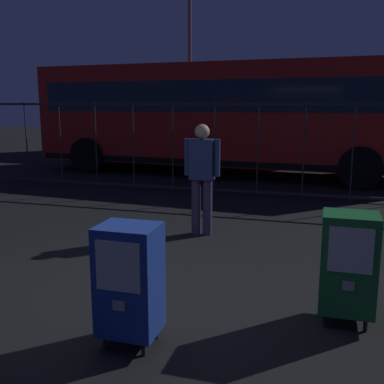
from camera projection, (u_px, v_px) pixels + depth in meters
The scene contains 8 objects.
ground_plane at pixel (131, 297), 4.67m from camera, with size 60.00×60.00×0.00m, color black.
newspaper_box_primary at pixel (129, 279), 3.66m from camera, with size 0.48×0.42×1.02m.
newspaper_box_secondary at pixel (348, 263), 4.04m from camera, with size 0.48×0.42×1.02m.
pedestrian at pixel (202, 173), 6.76m from camera, with size 0.55×0.22×1.67m.
fence_barrier at pixel (236, 149), 9.66m from camera, with size 18.03×0.04×2.00m.
bus_near at pixel (224, 113), 12.61m from camera, with size 10.65×3.36×3.00m.
bus_far at pixel (208, 110), 17.18m from camera, with size 10.55×2.97×3.00m.
street_light_near_left at pixel (190, 39), 17.72m from camera, with size 0.32×0.32×7.75m.
Camera 1 is at (1.84, -4.02, 1.97)m, focal length 42.35 mm.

